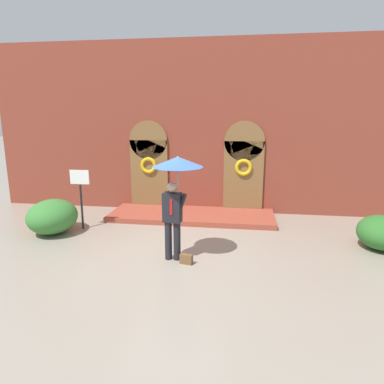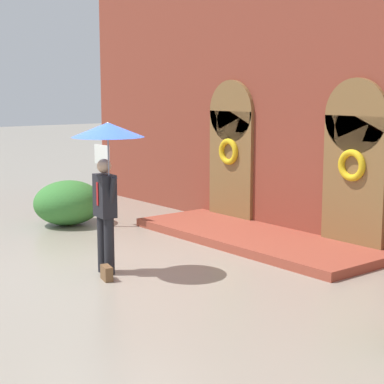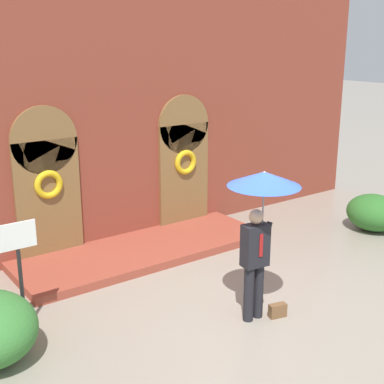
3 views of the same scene
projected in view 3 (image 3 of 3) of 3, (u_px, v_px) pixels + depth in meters
The scene contains 6 objects.
ground_plane at pixel (243, 314), 8.53m from camera, with size 80.00×80.00×0.00m, color gray.
building_facade at pixel (113, 117), 11.01m from camera, with size 14.00×2.30×5.60m.
person_with_umbrella at pixel (262, 201), 7.93m from camera, with size 1.10×1.10×2.36m.
handbag at pixel (278, 311), 8.42m from camera, with size 0.28×0.12×0.22m, color brown.
sign_post at pixel (19, 259), 7.74m from camera, with size 0.56×0.06×1.72m.
shrub_right at pixel (374, 212), 12.16m from camera, with size 1.13×1.27×0.82m, color #2D6B28.
Camera 3 is at (-5.15, -5.70, 4.26)m, focal length 50.00 mm.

